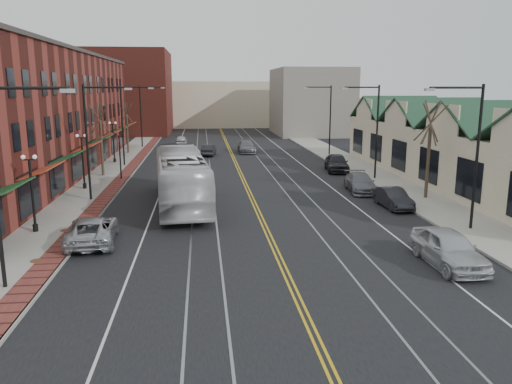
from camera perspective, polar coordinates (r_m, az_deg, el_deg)
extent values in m
plane|color=black|center=(21.58, 3.70, -9.84)|extent=(160.00, 160.00, 0.00)
cube|color=gray|center=(41.39, -17.88, 0.33)|extent=(4.00, 120.00, 0.15)
cube|color=gray|center=(43.38, 14.90, 1.02)|extent=(4.00, 120.00, 0.15)
cube|color=maroon|center=(49.30, -24.73, 7.96)|extent=(10.00, 50.00, 11.00)
cube|color=#C5B798|center=(45.54, 22.13, 3.88)|extent=(8.00, 36.00, 4.60)
cube|color=maroon|center=(90.60, -14.36, 10.95)|extent=(14.00, 18.00, 14.00)
cube|color=#C5B798|center=(104.85, -4.31, 10.00)|extent=(22.00, 14.00, 9.00)
cube|color=slate|center=(86.77, 6.25, 10.22)|extent=(12.00, 16.00, 11.00)
cylinder|color=black|center=(20.77, -24.83, 10.73)|extent=(3.00, 0.12, 0.12)
cube|color=#999999|center=(20.35, -20.74, 10.77)|extent=(0.50, 0.25, 0.15)
cylinder|color=black|center=(36.82, -18.75, 5.31)|extent=(0.16, 0.16, 8.00)
cylinder|color=black|center=(36.32, -16.80, 11.37)|extent=(3.00, 0.12, 0.12)
cube|color=#999999|center=(36.08, -14.40, 11.34)|extent=(0.50, 0.25, 0.15)
cylinder|color=black|center=(52.49, -15.03, 7.34)|extent=(0.16, 0.16, 8.00)
cylinder|color=black|center=(52.14, -13.60, 11.57)|extent=(3.00, 0.12, 0.12)
cube|color=#999999|center=(51.97, -11.92, 11.53)|extent=(0.50, 0.25, 0.15)
cylinder|color=black|center=(68.31, -13.02, 8.41)|extent=(0.16, 0.16, 8.00)
cylinder|color=black|center=(68.04, -11.89, 11.65)|extent=(3.00, 0.12, 0.12)
cube|color=#999999|center=(67.92, -10.60, 11.62)|extent=(0.50, 0.25, 0.15)
cylinder|color=black|center=(30.04, 23.93, 3.56)|extent=(0.16, 0.16, 8.00)
cylinder|color=black|center=(29.06, 21.96, 11.01)|extent=(3.00, 0.12, 0.12)
cube|color=#999999|center=(28.40, 19.22, 11.00)|extent=(0.50, 0.25, 0.15)
cylinder|color=black|center=(44.52, 13.66, 6.65)|extent=(0.16, 0.16, 8.00)
cylinder|color=black|center=(43.87, 12.02, 11.63)|extent=(3.00, 0.12, 0.12)
cube|color=#999999|center=(43.43, 10.10, 11.57)|extent=(0.50, 0.25, 0.15)
cylinder|color=black|center=(59.78, 8.47, 8.12)|extent=(0.16, 0.16, 8.00)
cylinder|color=black|center=(59.29, 7.16, 11.81)|extent=(3.00, 0.12, 0.12)
cube|color=#999999|center=(58.97, 5.70, 11.74)|extent=(0.50, 0.25, 0.15)
cylinder|color=black|center=(30.23, -23.89, -3.76)|extent=(0.28, 0.28, 0.40)
cylinder|color=black|center=(29.83, -24.18, -0.43)|extent=(0.14, 0.14, 4.00)
cube|color=black|center=(29.50, -24.51, 3.37)|extent=(0.60, 0.06, 0.06)
sphere|color=white|center=(29.58, -25.08, 3.63)|extent=(0.24, 0.24, 0.24)
sphere|color=white|center=(29.39, -23.98, 3.68)|extent=(0.24, 0.24, 0.24)
cylinder|color=black|center=(41.51, -18.98, 0.67)|extent=(0.28, 0.28, 0.40)
cylinder|color=black|center=(41.22, -19.15, 3.13)|extent=(0.14, 0.14, 4.00)
cube|color=black|center=(40.98, -19.34, 5.89)|extent=(0.60, 0.06, 0.06)
sphere|color=white|center=(41.04, -19.77, 6.08)|extent=(0.24, 0.24, 0.24)
sphere|color=white|center=(40.90, -18.95, 6.12)|extent=(0.24, 0.24, 0.24)
cylinder|color=black|center=(55.06, -15.85, 3.51)|extent=(0.28, 0.28, 0.40)
cylinder|color=black|center=(54.84, -15.95, 5.37)|extent=(0.14, 0.14, 4.00)
cube|color=black|center=(54.67, -16.07, 7.45)|extent=(0.60, 0.06, 0.06)
sphere|color=white|center=(54.71, -16.40, 7.59)|extent=(0.24, 0.24, 0.24)
sphere|color=white|center=(54.60, -15.77, 7.62)|extent=(0.24, 0.24, 0.24)
cylinder|color=#382B21|center=(46.92, -17.23, 4.80)|extent=(0.24, 0.24, 4.90)
cylinder|color=#382B21|center=(46.69, -17.43, 7.91)|extent=(0.58, 1.37, 2.90)
cylinder|color=#382B21|center=(46.69, -17.43, 7.91)|extent=(1.60, 0.66, 2.78)
cylinder|color=#382B21|center=(46.69, -17.43, 7.91)|extent=(0.53, 1.23, 2.96)
cylinder|color=#382B21|center=(46.69, -17.43, 7.91)|extent=(1.69, 1.03, 2.64)
cylinder|color=#382B21|center=(46.69, -17.43, 7.91)|extent=(1.78, 1.29, 2.48)
cylinder|color=#382B21|center=(62.63, -14.49, 6.46)|extent=(0.24, 0.24, 4.55)
cylinder|color=#382B21|center=(62.47, -14.60, 8.63)|extent=(0.55, 1.28, 2.69)
cylinder|color=#382B21|center=(62.47, -14.60, 8.63)|extent=(1.49, 0.62, 2.58)
cylinder|color=#382B21|center=(62.47, -14.60, 8.63)|extent=(0.50, 1.15, 2.75)
cylinder|color=#382B21|center=(62.47, -14.60, 8.63)|extent=(1.57, 0.97, 2.45)
cylinder|color=#382B21|center=(62.47, -14.60, 8.63)|extent=(1.66, 1.20, 2.30)
cylinder|color=#382B21|center=(37.70, 19.06, 3.33)|extent=(0.24, 0.24, 5.25)
cylinder|color=#382B21|center=(37.42, 19.35, 7.45)|extent=(0.61, 1.46, 3.10)
cylinder|color=#382B21|center=(37.42, 19.35, 7.45)|extent=(1.70, 0.70, 2.97)
cylinder|color=#382B21|center=(37.42, 19.35, 7.45)|extent=(0.56, 1.31, 3.17)
cylinder|color=#382B21|center=(37.42, 19.35, 7.45)|extent=(1.80, 1.10, 2.82)
cylinder|color=#382B21|center=(37.42, 19.35, 7.45)|extent=(1.90, 1.37, 2.65)
cylinder|color=#592D19|center=(25.25, -23.75, -7.20)|extent=(0.60, 0.60, 0.02)
cylinder|color=#592D19|center=(29.83, -20.92, -4.10)|extent=(0.60, 0.60, 0.02)
cylinder|color=black|center=(44.74, -15.25, 3.50)|extent=(0.12, 0.12, 3.20)
imported|color=black|center=(44.53, -15.37, 5.72)|extent=(0.18, 0.15, 0.90)
imported|color=silver|center=(34.34, -8.56, 1.52)|extent=(4.34, 13.61, 3.73)
imported|color=#A9ABB0|center=(27.28, -18.23, -4.16)|extent=(2.81, 5.31, 1.42)
imported|color=silver|center=(24.37, 21.15, -6.00)|extent=(2.05, 4.90, 1.66)
imported|color=black|center=(34.71, 15.40, -0.69)|extent=(1.57, 4.10, 1.33)
imported|color=slate|center=(39.43, 11.85, 1.02)|extent=(2.41, 4.97, 1.40)
imported|color=#222227|center=(48.60, 9.20, 3.32)|extent=(2.60, 5.15, 1.68)
imported|color=black|center=(59.44, -5.42, 4.80)|extent=(1.92, 4.14, 1.31)
imported|color=slate|center=(61.80, -1.09, 5.18)|extent=(2.03, 4.99, 1.45)
imported|color=#B4B7BC|center=(70.68, -8.53, 5.87)|extent=(1.65, 4.02, 1.36)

